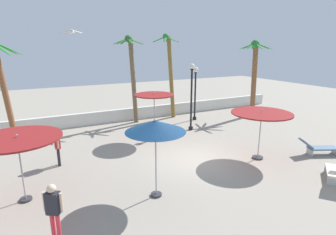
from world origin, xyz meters
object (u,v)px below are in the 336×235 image
palm_tree_3 (254,70)px  lamp_post_0 (192,91)px  guest_0 (54,207)px  lamp_post_1 (195,86)px  palm_tree_2 (132,71)px  lounge_chair_1 (318,147)px  guest_1 (57,144)px  seagull_0 (72,32)px  palm_tree_0 (170,68)px  patio_umbrella_1 (17,140)px  lounge_chair_0 (335,172)px  patio_umbrella_0 (154,99)px  palm_tree_1 (0,79)px  patio_umbrella_2 (261,115)px  patio_umbrella_3 (155,127)px

palm_tree_3 → lamp_post_0: 6.35m
guest_0 → lamp_post_1: bearing=41.6°
palm_tree_2 → guest_0: bearing=-120.1°
lounge_chair_1 → guest_1: guest_1 is taller
lamp_post_1 → seagull_0: 10.68m
palm_tree_0 → guest_1: 10.33m
lamp_post_1 → guest_0: (-10.37, -9.21, -1.39)m
patio_umbrella_1 → lamp_post_1: 12.89m
palm_tree_3 → seagull_0: (-13.49, -3.98, 2.29)m
lounge_chair_0 → seagull_0: size_ratio=1.91×
lounge_chair_0 → lounge_chair_1: 2.90m
patio_umbrella_0 → lamp_post_0: 2.92m
palm_tree_0 → lounge_chair_0: palm_tree_0 is taller
lamp_post_0 → guest_1: lamp_post_0 is taller
patio_umbrella_1 → palm_tree_0: (9.81, 7.89, 1.46)m
lounge_chair_0 → palm_tree_1: bearing=136.2°
lamp_post_0 → palm_tree_2: bearing=128.5°
lounge_chair_0 → guest_1: (-9.60, 6.64, 0.61)m
palm_tree_2 → lamp_post_0: (2.67, -3.36, -1.14)m
palm_tree_2 → lounge_chair_0: bearing=-71.1°
patio_umbrella_0 → patio_umbrella_2: (3.29, -4.80, -0.27)m
patio_umbrella_0 → guest_0: patio_umbrella_0 is taller
lounge_chair_0 → lounge_chair_1: size_ratio=0.94×
palm_tree_3 → patio_umbrella_0: bearing=-169.2°
palm_tree_1 → palm_tree_2: bearing=5.1°
patio_umbrella_3 → lamp_post_1: size_ratio=0.75×
patio_umbrella_2 → lounge_chair_1: patio_umbrella_2 is taller
patio_umbrella_2 → lamp_post_1: bearing=81.4°
lamp_post_0 → seagull_0: bearing=-158.4°
lamp_post_1 → patio_umbrella_1: bearing=-149.8°
patio_umbrella_2 → guest_0: size_ratio=1.60×
patio_umbrella_2 → palm_tree_1: palm_tree_1 is taller
seagull_0 → palm_tree_0: bearing=39.9°
palm_tree_0 → guest_0: 14.19m
patio_umbrella_1 → lounge_chair_0: patio_umbrella_1 is taller
patio_umbrella_0 → palm_tree_3: palm_tree_3 is taller
palm_tree_0 → lounge_chair_1: bearing=-72.2°
palm_tree_1 → palm_tree_2: (7.65, 0.69, 0.07)m
palm_tree_1 → lounge_chair_1: 16.81m
patio_umbrella_1 → palm_tree_2: (6.89, 7.83, 1.41)m
lamp_post_1 → guest_1: bearing=-158.0°
palm_tree_1 → palm_tree_3: 16.58m
palm_tree_1 → lamp_post_1: palm_tree_1 is taller
patio_umbrella_1 → patio_umbrella_2: patio_umbrella_1 is taller
patio_umbrella_0 → guest_1: size_ratio=1.66×
lamp_post_0 → palm_tree_0: bearing=86.0°
lounge_chair_1 → patio_umbrella_1: bearing=171.3°
lamp_post_0 → seagull_0: 8.51m
palm_tree_3 → patio_umbrella_3: bearing=-147.4°
patio_umbrella_0 → lamp_post_0: bearing=12.5°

